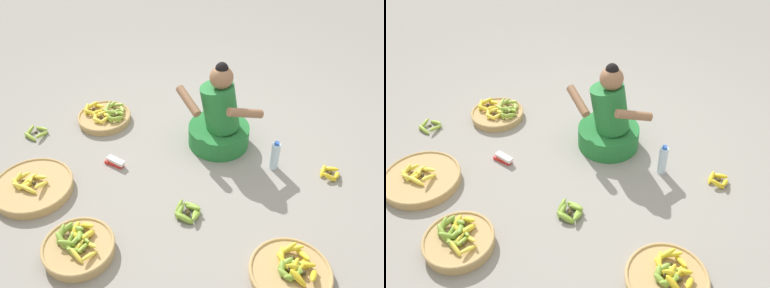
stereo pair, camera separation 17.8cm
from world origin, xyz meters
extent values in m
plane|color=gray|center=(0.00, 0.00, 0.00)|extent=(10.00, 10.00, 0.00)
cylinder|color=#237233|center=(-0.03, 0.30, 0.09)|extent=(0.52, 0.52, 0.18)
cylinder|color=#237233|center=(-0.03, 0.30, 0.38)|extent=(0.38, 0.33, 0.44)
sphere|color=#8C6042|center=(-0.03, 0.30, 0.66)|extent=(0.19, 0.19, 0.19)
sphere|color=black|center=(-0.03, 0.30, 0.73)|extent=(0.10, 0.10, 0.10)
cylinder|color=#8C6042|center=(-0.24, 0.15, 0.45)|extent=(0.30, 0.21, 0.16)
cylinder|color=#8C6042|center=(0.23, 0.23, 0.45)|extent=(0.25, 0.28, 0.16)
cylinder|color=tan|center=(-0.98, -0.93, 0.03)|extent=(0.59, 0.59, 0.07)
torus|color=tan|center=(-0.98, -0.93, 0.07)|extent=(0.61, 0.61, 0.02)
ellipsoid|color=yellow|center=(-0.88, -0.92, 0.10)|extent=(0.05, 0.15, 0.09)
ellipsoid|color=yellow|center=(-0.96, -0.87, 0.10)|extent=(0.16, 0.06, 0.07)
ellipsoid|color=yellow|center=(-1.02, -0.92, 0.09)|extent=(0.05, 0.16, 0.06)
ellipsoid|color=yellow|center=(-0.94, -1.00, 0.09)|extent=(0.16, 0.05, 0.06)
sphere|color=#382D19|center=(-0.95, -0.93, 0.09)|extent=(0.03, 0.03, 0.03)
ellipsoid|color=yellow|center=(-0.99, -0.96, 0.09)|extent=(0.04, 0.13, 0.05)
ellipsoid|color=yellow|center=(-1.01, -0.92, 0.10)|extent=(0.11, 0.10, 0.08)
ellipsoid|color=yellow|center=(-1.08, -0.92, 0.10)|extent=(0.11, 0.11, 0.08)
ellipsoid|color=yellow|center=(-1.09, -0.97, 0.10)|extent=(0.05, 0.13, 0.08)
ellipsoid|color=yellow|center=(-1.06, -1.01, 0.09)|extent=(0.13, 0.07, 0.07)
ellipsoid|color=yellow|center=(-1.02, -1.01, 0.09)|extent=(0.13, 0.07, 0.06)
sphere|color=#382D19|center=(-1.04, -0.96, 0.09)|extent=(0.03, 0.03, 0.03)
cylinder|color=tan|center=(-1.09, 0.06, 0.03)|extent=(0.47, 0.47, 0.06)
torus|color=tan|center=(-1.09, 0.06, 0.06)|extent=(0.49, 0.49, 0.02)
ellipsoid|color=#8CAD38|center=(-0.92, 0.06, 0.09)|extent=(0.06, 0.13, 0.08)
ellipsoid|color=#8CAD38|center=(-0.96, 0.13, 0.09)|extent=(0.14, 0.07, 0.08)
ellipsoid|color=#8CAD38|center=(-1.01, 0.12, 0.09)|extent=(0.12, 0.11, 0.08)
ellipsoid|color=#8CAD38|center=(-1.03, 0.07, 0.09)|extent=(0.04, 0.13, 0.07)
ellipsoid|color=#8CAD38|center=(-1.00, 0.03, 0.08)|extent=(0.13, 0.09, 0.06)
ellipsoid|color=#8CAD38|center=(-0.95, 0.03, 0.09)|extent=(0.13, 0.10, 0.08)
sphere|color=#382D19|center=(-0.98, 0.08, 0.09)|extent=(0.03, 0.03, 0.03)
ellipsoid|color=#9EB747|center=(-0.98, 0.16, 0.08)|extent=(0.04, 0.16, 0.06)
ellipsoid|color=#9EB747|center=(-1.00, 0.21, 0.08)|extent=(0.14, 0.13, 0.06)
ellipsoid|color=#9EB747|center=(-1.07, 0.22, 0.09)|extent=(0.16, 0.09, 0.07)
ellipsoid|color=#9EB747|center=(-1.12, 0.17, 0.09)|extent=(0.07, 0.16, 0.07)
ellipsoid|color=#9EB747|center=(-1.12, 0.14, 0.09)|extent=(0.08, 0.16, 0.08)
ellipsoid|color=#9EB747|center=(-1.05, 0.09, 0.08)|extent=(0.16, 0.04, 0.06)
ellipsoid|color=#9EB747|center=(-1.00, 0.11, 0.09)|extent=(0.13, 0.13, 0.09)
sphere|color=#382D19|center=(-1.05, 0.16, 0.08)|extent=(0.03, 0.03, 0.03)
ellipsoid|color=yellow|center=(-1.15, 0.05, 0.08)|extent=(0.06, 0.15, 0.07)
ellipsoid|color=yellow|center=(-1.21, 0.13, 0.09)|extent=(0.15, 0.06, 0.07)
ellipsoid|color=yellow|center=(-1.27, 0.09, 0.09)|extent=(0.10, 0.15, 0.07)
ellipsoid|color=yellow|center=(-1.27, 0.03, 0.09)|extent=(0.11, 0.15, 0.07)
ellipsoid|color=yellow|center=(-1.20, 0.00, 0.09)|extent=(0.15, 0.08, 0.07)
sphere|color=#382D19|center=(-1.22, 0.06, 0.09)|extent=(0.03, 0.03, 0.03)
ellipsoid|color=yellow|center=(-1.02, 0.00, 0.08)|extent=(0.04, 0.12, 0.05)
ellipsoid|color=yellow|center=(-1.06, 0.04, 0.09)|extent=(0.12, 0.07, 0.07)
ellipsoid|color=yellow|center=(-1.11, 0.03, 0.09)|extent=(0.10, 0.11, 0.07)
ellipsoid|color=yellow|center=(-1.11, -0.04, 0.08)|extent=(0.11, 0.11, 0.07)
ellipsoid|color=yellow|center=(-1.07, -0.06, 0.08)|extent=(0.12, 0.05, 0.06)
sphere|color=#382D19|center=(-1.07, -0.01, 0.08)|extent=(0.03, 0.03, 0.03)
cylinder|color=tan|center=(0.99, -0.66, 0.03)|extent=(0.51, 0.51, 0.05)
torus|color=tan|center=(0.99, -0.66, 0.05)|extent=(0.53, 0.53, 0.02)
ellipsoid|color=gold|center=(1.12, -0.65, 0.09)|extent=(0.05, 0.14, 0.09)
ellipsoid|color=gold|center=(1.05, -0.59, 0.09)|extent=(0.15, 0.07, 0.08)
ellipsoid|color=gold|center=(1.00, -0.65, 0.09)|extent=(0.04, 0.14, 0.09)
ellipsoid|color=gold|center=(1.05, -0.71, 0.09)|extent=(0.14, 0.07, 0.09)
sphere|color=#382D19|center=(1.06, -0.65, 0.08)|extent=(0.04, 0.04, 0.04)
ellipsoid|color=yellow|center=(1.04, -0.59, 0.08)|extent=(0.05, 0.16, 0.06)
ellipsoid|color=yellow|center=(1.01, -0.53, 0.09)|extent=(0.14, 0.12, 0.10)
ellipsoid|color=yellow|center=(0.94, -0.52, 0.09)|extent=(0.16, 0.09, 0.10)
ellipsoid|color=yellow|center=(0.91, -0.55, 0.09)|extent=(0.12, 0.15, 0.10)
ellipsoid|color=yellow|center=(0.90, -0.61, 0.08)|extent=(0.09, 0.16, 0.06)
ellipsoid|color=yellow|center=(0.94, -0.65, 0.09)|extent=(0.16, 0.10, 0.08)
ellipsoid|color=yellow|center=(1.01, -0.64, 0.09)|extent=(0.14, 0.13, 0.10)
sphere|color=#382D19|center=(0.97, -0.59, 0.08)|extent=(0.03, 0.03, 0.03)
ellipsoid|color=olive|center=(1.03, -0.68, 0.08)|extent=(0.05, 0.12, 0.06)
ellipsoid|color=olive|center=(1.01, -0.63, 0.08)|extent=(0.12, 0.11, 0.06)
ellipsoid|color=olive|center=(0.98, -0.62, 0.09)|extent=(0.12, 0.05, 0.08)
ellipsoid|color=olive|center=(0.94, -0.65, 0.09)|extent=(0.10, 0.12, 0.08)
ellipsoid|color=olive|center=(0.93, -0.69, 0.09)|extent=(0.08, 0.13, 0.07)
ellipsoid|color=olive|center=(0.97, -0.72, 0.08)|extent=(0.12, 0.07, 0.06)
ellipsoid|color=olive|center=(1.01, -0.71, 0.08)|extent=(0.12, 0.10, 0.06)
sphere|color=#382D19|center=(0.98, -0.67, 0.08)|extent=(0.04, 0.04, 0.04)
cylinder|color=tan|center=(-0.28, -1.19, 0.04)|extent=(0.47, 0.47, 0.07)
torus|color=tan|center=(-0.28, -1.19, 0.07)|extent=(0.48, 0.48, 0.02)
ellipsoid|color=yellow|center=(-0.15, -1.23, 0.10)|extent=(0.05, 0.13, 0.06)
ellipsoid|color=yellow|center=(-0.20, -1.16, 0.10)|extent=(0.13, 0.05, 0.08)
ellipsoid|color=yellow|center=(-0.26, -1.22, 0.10)|extent=(0.03, 0.13, 0.05)
ellipsoid|color=yellow|center=(-0.22, -1.27, 0.10)|extent=(0.13, 0.06, 0.07)
sphere|color=#382D19|center=(-0.21, -1.22, 0.10)|extent=(0.03, 0.03, 0.03)
ellipsoid|color=yellow|center=(-0.27, -1.11, 0.10)|extent=(0.04, 0.12, 0.07)
ellipsoid|color=yellow|center=(-0.32, -1.05, 0.11)|extent=(0.12, 0.05, 0.08)
ellipsoid|color=yellow|center=(-0.37, -1.12, 0.11)|extent=(0.06, 0.13, 0.08)
ellipsoid|color=yellow|center=(-0.31, -1.16, 0.11)|extent=(0.12, 0.05, 0.07)
sphere|color=#382D19|center=(-0.32, -1.11, 0.10)|extent=(0.04, 0.04, 0.04)
ellipsoid|color=olive|center=(-0.30, -1.17, 0.11)|extent=(0.06, 0.15, 0.08)
ellipsoid|color=olive|center=(-0.31, -1.13, 0.11)|extent=(0.12, 0.14, 0.08)
ellipsoid|color=olive|center=(-0.37, -1.11, 0.11)|extent=(0.15, 0.06, 0.08)
ellipsoid|color=olive|center=(-0.42, -1.16, 0.11)|extent=(0.08, 0.15, 0.08)
ellipsoid|color=olive|center=(-0.42, -1.20, 0.11)|extent=(0.09, 0.15, 0.09)
ellipsoid|color=olive|center=(-0.39, -1.23, 0.11)|extent=(0.15, 0.09, 0.08)
ellipsoid|color=olive|center=(-0.33, -1.23, 0.11)|extent=(0.15, 0.11, 0.08)
sphere|color=#382D19|center=(-0.36, -1.18, 0.10)|extent=(0.04, 0.04, 0.04)
ellipsoid|color=#8CAD38|center=(-0.23, -1.19, 0.10)|extent=(0.04, 0.13, 0.06)
ellipsoid|color=#8CAD38|center=(-0.27, -1.14, 0.10)|extent=(0.13, 0.06, 0.07)
ellipsoid|color=#8CAD38|center=(-0.30, -1.15, 0.10)|extent=(0.13, 0.07, 0.07)
ellipsoid|color=#8CAD38|center=(-0.34, -1.21, 0.10)|extent=(0.05, 0.13, 0.08)
ellipsoid|color=#8CAD38|center=(-0.30, -1.25, 0.09)|extent=(0.13, 0.07, 0.05)
ellipsoid|color=#8CAD38|center=(-0.25, -1.24, 0.10)|extent=(0.12, 0.10, 0.07)
sphere|color=#382D19|center=(-0.28, -1.20, 0.10)|extent=(0.03, 0.03, 0.03)
ellipsoid|color=gold|center=(0.99, 0.38, 0.03)|extent=(0.04, 0.13, 0.08)
ellipsoid|color=gold|center=(0.93, 0.43, 0.03)|extent=(0.13, 0.05, 0.07)
ellipsoid|color=gold|center=(0.88, 0.37, 0.03)|extent=(0.05, 0.13, 0.07)
ellipsoid|color=gold|center=(0.95, 0.32, 0.03)|extent=(0.13, 0.07, 0.08)
sphere|color=#382D19|center=(0.93, 0.38, 0.03)|extent=(0.03, 0.03, 0.03)
ellipsoid|color=#8CAD38|center=(-1.41, -0.42, 0.03)|extent=(0.04, 0.16, 0.07)
ellipsoid|color=#8CAD38|center=(-1.48, -0.35, 0.03)|extent=(0.16, 0.04, 0.06)
ellipsoid|color=#8CAD38|center=(-1.55, -0.43, 0.03)|extent=(0.07, 0.16, 0.07)
ellipsoid|color=#8CAD38|center=(-1.49, -0.49, 0.02)|extent=(0.16, 0.05, 0.06)
sphere|color=#382D19|center=(-1.48, -0.42, 0.03)|extent=(0.03, 0.03, 0.03)
ellipsoid|color=olive|center=(0.24, -0.55, 0.03)|extent=(0.06, 0.15, 0.08)
ellipsoid|color=olive|center=(0.18, -0.49, 0.03)|extent=(0.15, 0.05, 0.08)
ellipsoid|color=olive|center=(0.11, -0.57, 0.03)|extent=(0.07, 0.15, 0.07)
ellipsoid|color=olive|center=(0.19, -0.62, 0.03)|extent=(0.15, 0.06, 0.08)
sphere|color=#382D19|center=(0.18, -0.55, 0.03)|extent=(0.04, 0.04, 0.04)
ellipsoid|color=olive|center=(0.22, -0.52, 0.03)|extent=(0.07, 0.15, 0.06)
ellipsoid|color=olive|center=(0.16, -0.47, 0.03)|extent=(0.15, 0.04, 0.06)
ellipsoid|color=olive|center=(0.09, -0.55, 0.04)|extent=(0.06, 0.15, 0.09)
ellipsoid|color=olive|center=(0.16, -0.60, 0.03)|extent=(0.15, 0.05, 0.06)
sphere|color=#382D19|center=(0.16, -0.54, 0.03)|extent=(0.03, 0.03, 0.03)
cylinder|color=silver|center=(0.51, 0.24, 0.12)|extent=(0.07, 0.07, 0.24)
cylinder|color=#2D59B7|center=(0.51, 0.24, 0.25)|extent=(0.04, 0.04, 0.02)
cube|color=red|center=(-0.63, -0.38, 0.01)|extent=(0.16, 0.06, 0.03)
cube|color=white|center=(-0.62, -0.38, 0.04)|extent=(0.16, 0.06, 0.03)
camera|label=1|loc=(1.25, -2.33, 2.37)|focal=40.21mm
camera|label=2|loc=(1.40, -2.24, 2.37)|focal=40.21mm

